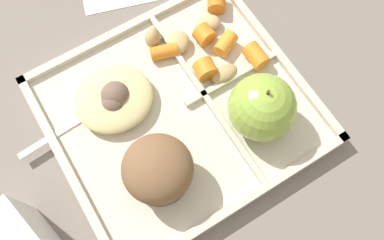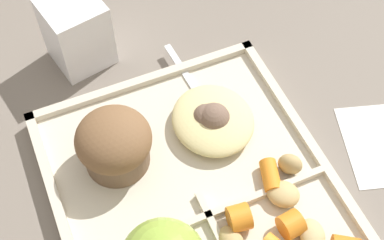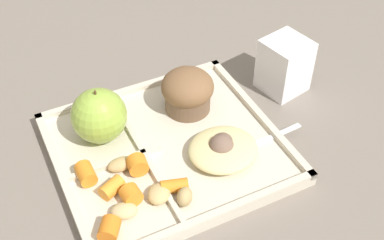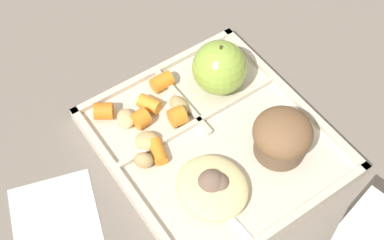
{
  "view_description": "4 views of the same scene",
  "coord_description": "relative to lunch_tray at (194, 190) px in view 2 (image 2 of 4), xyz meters",
  "views": [
    {
      "loc": [
        0.09,
        0.18,
        0.51
      ],
      "look_at": [
        -0.0,
        0.03,
        0.04
      ],
      "focal_mm": 38.76,
      "sensor_mm": 36.0,
      "label": 1
    },
    {
      "loc": [
        -0.24,
        0.1,
        0.52
      ],
      "look_at": [
        0.05,
        -0.02,
        0.06
      ],
      "focal_mm": 49.45,
      "sensor_mm": 36.0,
      "label": 2
    },
    {
      "loc": [
        -0.19,
        -0.47,
        0.54
      ],
      "look_at": [
        0.04,
        0.0,
        0.05
      ],
      "focal_mm": 46.79,
      "sensor_mm": 36.0,
      "label": 3
    },
    {
      "loc": [
        0.33,
        -0.27,
        0.65
      ],
      "look_at": [
        -0.02,
        -0.02,
        0.05
      ],
      "focal_mm": 50.3,
      "sensor_mm": 36.0,
      "label": 4
    }
  ],
  "objects": [
    {
      "name": "carrot_slice_edge",
      "position": [
        -0.08,
        -0.07,
        0.02
      ],
      "size": [
        0.03,
        0.02,
        0.03
      ],
      "primitive_type": "cylinder",
      "rotation": [
        0.0,
        1.57,
        4.81
      ],
      "color": "orange",
      "rests_on": "lunch_tray"
    },
    {
      "name": "plastic_fork",
      "position": [
        0.11,
        -0.05,
        0.01
      ],
      "size": [
        0.16,
        0.03,
        0.0
      ],
      "color": "white",
      "rests_on": "lunch_tray"
    },
    {
      "name": "egg_noodle_pile",
      "position": [
        0.06,
        -0.05,
        0.02
      ],
      "size": [
        0.1,
        0.09,
        0.03
      ],
      "primitive_type": "ellipsoid",
      "color": "beige",
      "rests_on": "lunch_tray"
    },
    {
      "name": "carrot_slice_back",
      "position": [
        -0.06,
        -0.03,
        0.02
      ],
      "size": [
        0.03,
        0.02,
        0.03
      ],
      "primitive_type": "cylinder",
      "rotation": [
        0.0,
        1.57,
        4.6
      ],
      "color": "orange",
      "rests_on": "lunch_tray"
    },
    {
      "name": "potato_chunk_corner",
      "position": [
        -0.1,
        -0.09,
        0.01
      ],
      "size": [
        0.04,
        0.03,
        0.02
      ],
      "primitive_type": "ellipsoid",
      "rotation": [
        0.0,
        0.0,
        4.41
      ],
      "color": "tan",
      "rests_on": "lunch_tray"
    },
    {
      "name": "milk_carton",
      "position": [
        0.24,
        0.06,
        0.04
      ],
      "size": [
        0.08,
        0.08,
        0.09
      ],
      "primitive_type": "cube",
      "rotation": [
        0.0,
        0.0,
        0.21
      ],
      "color": "white",
      "rests_on": "ground"
    },
    {
      "name": "lunch_tray",
      "position": [
        0.0,
        0.0,
        0.0
      ],
      "size": [
        0.32,
        0.29,
        0.02
      ],
      "color": "beige",
      "rests_on": "ground"
    },
    {
      "name": "ground",
      "position": [
        0.0,
        -0.0,
        -0.01
      ],
      "size": [
        6.0,
        6.0,
        0.0
      ],
      "primitive_type": "plane",
      "color": "slate"
    },
    {
      "name": "meatball_side",
      "position": [
        0.07,
        -0.04,
        0.02
      ],
      "size": [
        0.03,
        0.03,
        0.03
      ],
      "primitive_type": "sphere",
      "color": "#755B4C",
      "rests_on": "lunch_tray"
    },
    {
      "name": "meatball_back",
      "position": [
        0.07,
        -0.05,
        0.02
      ],
      "size": [
        0.03,
        0.03,
        0.03
      ],
      "primitive_type": "sphere",
      "color": "#755B4C",
      "rests_on": "lunch_tray"
    },
    {
      "name": "meatball_front",
      "position": [
        0.06,
        -0.05,
        0.02
      ],
      "size": [
        0.04,
        0.04,
        0.04
      ],
      "primitive_type": "sphere",
      "color": "#755B4C",
      "rests_on": "lunch_tray"
    },
    {
      "name": "carrot_slice_small",
      "position": [
        -0.02,
        -0.08,
        0.02
      ],
      "size": [
        0.04,
        0.03,
        0.02
      ],
      "primitive_type": "cylinder",
      "rotation": [
        0.0,
        1.57,
        2.85
      ],
      "color": "orange",
      "rests_on": "lunch_tray"
    },
    {
      "name": "potato_chunk_browned",
      "position": [
        -0.02,
        -0.1,
        0.02
      ],
      "size": [
        0.03,
        0.03,
        0.03
      ],
      "primitive_type": "ellipsoid",
      "rotation": [
        0.0,
        0.0,
        3.96
      ],
      "color": "tan",
      "rests_on": "lunch_tray"
    },
    {
      "name": "bran_muffin",
      "position": [
        0.06,
        0.06,
        0.04
      ],
      "size": [
        0.08,
        0.08,
        0.07
      ],
      "color": "brown",
      "rests_on": "lunch_tray"
    },
    {
      "name": "potato_chunk_golden",
      "position": [
        -0.05,
        -0.08,
        0.01
      ],
      "size": [
        0.05,
        0.05,
        0.02
      ],
      "primitive_type": "ellipsoid",
      "rotation": [
        0.0,
        0.0,
        0.88
      ],
      "color": "tan",
      "rests_on": "lunch_tray"
    }
  ]
}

